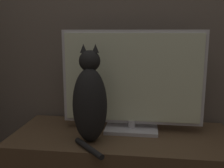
{
  "coord_description": "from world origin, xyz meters",
  "views": [
    {
      "loc": [
        0.13,
        -0.49,
        0.98
      ],
      "look_at": [
        -0.05,
        0.88,
        0.7
      ],
      "focal_mm": 42.0,
      "sensor_mm": 36.0,
      "label": 1
    }
  ],
  "objects": [
    {
      "name": "cat",
      "position": [
        -0.15,
        0.8,
        0.62
      ],
      "size": [
        0.21,
        0.31,
        0.51
      ],
      "rotation": [
        0.0,
        0.0,
        0.14
      ],
      "color": "black",
      "rests_on": "tv_stand"
    },
    {
      "name": "tv_stand",
      "position": [
        0.0,
        0.92,
        0.2
      ],
      "size": [
        1.24,
        0.53,
        0.4
      ],
      "color": "brown",
      "rests_on": "ground_plane"
    },
    {
      "name": "tv",
      "position": [
        0.05,
        0.98,
        0.7
      ],
      "size": [
        0.81,
        0.18,
        0.58
      ],
      "color": "#B7B7BC",
      "rests_on": "tv_stand"
    }
  ]
}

